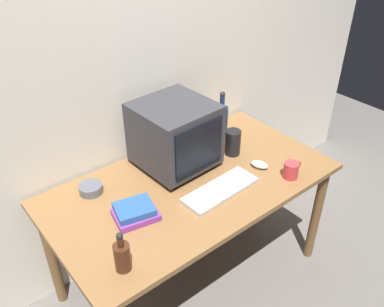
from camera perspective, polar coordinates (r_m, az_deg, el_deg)
ground_plane at (r=2.65m, az=0.00°, el=-16.69°), size 6.00×6.00×0.00m
back_wall at (r=2.22m, az=-7.85°, el=12.54°), size 4.00×0.08×2.50m
desk at (r=2.19m, az=0.00°, el=-5.79°), size 1.52×0.82×0.73m
crt_monitor at (r=2.16m, az=-2.43°, el=2.63°), size 0.40×0.40×0.37m
keyboard at (r=2.07m, az=4.04°, el=-5.17°), size 0.43×0.17×0.02m
computer_mouse at (r=2.26m, az=9.49°, el=-1.55°), size 0.09×0.11×0.04m
bottle_tall at (r=2.44m, az=4.15°, el=4.50°), size 0.08×0.08×0.32m
bottle_short at (r=1.68m, az=-9.82°, el=-14.01°), size 0.07×0.07×0.20m
book_stack at (r=1.93m, az=-8.01°, el=-8.19°), size 0.23×0.19×0.06m
mug at (r=2.21m, az=13.80°, el=-2.25°), size 0.12×0.08×0.09m
cd_spindle at (r=2.12m, az=-14.07°, el=-4.81°), size 0.12×0.12×0.04m
metal_canister at (r=2.33m, az=5.76°, el=1.56°), size 0.09×0.09×0.15m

